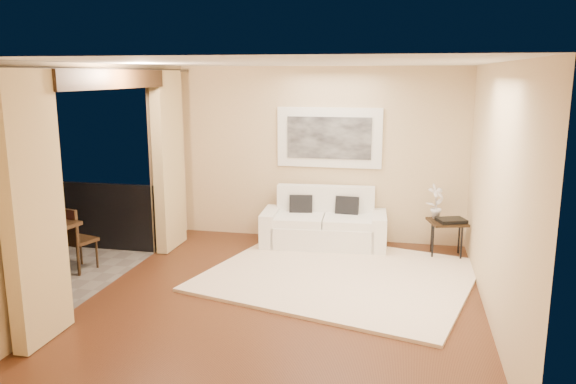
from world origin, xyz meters
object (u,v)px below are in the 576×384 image
(side_table, at_px, (447,225))
(orchid, at_px, (436,201))
(bistro_table, at_px, (45,231))
(balcony_chair_far, at_px, (73,235))
(sofa, at_px, (324,226))
(ice_bucket, at_px, (35,214))

(side_table, xyz_separation_m, orchid, (-0.16, 0.11, 0.31))
(side_table, distance_m, bistro_table, 5.40)
(orchid, height_order, balcony_chair_far, orchid)
(orchid, relative_size, bistro_table, 0.67)
(sofa, xyz_separation_m, ice_bucket, (-3.38, -2.12, 0.53))
(side_table, height_order, balcony_chair_far, balcony_chair_far)
(bistro_table, distance_m, ice_bucket, 0.28)
(side_table, height_order, orchid, orchid)
(side_table, distance_m, balcony_chair_far, 5.15)
(sofa, relative_size, orchid, 3.79)
(side_table, xyz_separation_m, ice_bucket, (-5.17, -1.99, 0.38))
(balcony_chair_far, relative_size, ice_bucket, 4.37)
(balcony_chair_far, bearing_deg, ice_bucket, 61.99)
(orchid, distance_m, ice_bucket, 5.43)
(side_table, relative_size, orchid, 1.19)
(orchid, bearing_deg, side_table, -34.52)
(sofa, xyz_separation_m, orchid, (1.63, -0.02, 0.46))
(orchid, relative_size, balcony_chair_far, 0.57)
(orchid, bearing_deg, ice_bucket, -157.25)
(bistro_table, height_order, balcony_chair_far, balcony_chair_far)
(bistro_table, xyz_separation_m, ice_bucket, (-0.19, 0.09, 0.18))
(bistro_table, relative_size, balcony_chair_far, 0.85)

